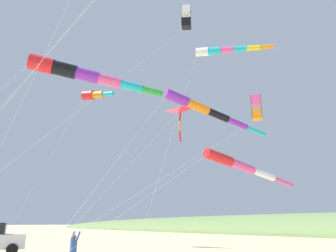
# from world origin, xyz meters

# --- Properties ---
(person_child_green_jacket) EXTENTS (0.53, 0.52, 1.49)m
(person_child_green_jacket) POSITION_xyz_m (-4.75, 4.72, 0.81)
(person_child_green_jacket) COLOR #B72833
(person_child_green_jacket) RESTS_ON ground_plane
(kite_windsock_black_fish_shape) EXTENTS (12.91, 1.91, 8.68)m
(kite_windsock_black_fish_shape) POSITION_xyz_m (-10.83, 6.71, 7.84)
(kite_windsock_black_fish_shape) COLOR purple
(kite_windsock_black_fish_shape) RESTS_ON ground_plane
(kite_windsock_teal_far_right) EXTENTS (7.28, 3.14, 13.28)m
(kite_windsock_teal_far_right) POSITION_xyz_m (-10.47, -6.80, 12.75)
(kite_windsock_teal_far_right) COLOR red
(kite_windsock_teal_far_right) RESTS_ON ground_plane
(kite_delta_white_trailing) EXTENTS (9.91, 1.97, 10.06)m
(kite_delta_white_trailing) POSITION_xyz_m (-13.00, 2.09, 9.52)
(kite_delta_white_trailing) COLOR red
(kite_delta_white_trailing) RESTS_ON ground_plane
(kite_windsock_red_high_left) EXTENTS (14.39, 0.82, 5.37)m
(kite_windsock_red_high_left) POSITION_xyz_m (-12.12, 7.92, 4.69)
(kite_windsock_red_high_left) COLOR red
(kite_windsock_red_high_left) RESTS_ON ground_plane
(kite_box_purple_drifting) EXTENTS (13.95, 2.27, 15.68)m
(kite_box_purple_drifting) POSITION_xyz_m (-11.39, 4.71, 14.89)
(kite_box_purple_drifting) COLOR white
(kite_box_purple_drifting) RESTS_ON ground_plane
(kite_windsock_blue_topmost) EXTENTS (12.11, 5.43, 16.04)m
(kite_windsock_blue_topmost) POSITION_xyz_m (-17.43, 2.38, 15.51)
(kite_windsock_blue_topmost) COLOR white
(kite_windsock_blue_topmost) RESTS_ON ground_plane
(kite_windsock_magenta_far_left) EXTENTS (13.83, 3.67, 10.87)m
(kite_windsock_magenta_far_left) POSITION_xyz_m (-5.35, 2.41, 9.99)
(kite_windsock_magenta_far_left) COLOR red
(kite_windsock_magenta_far_left) RESTS_ON ground_plane
(kite_box_striped_overhead) EXTENTS (12.45, 4.77, 9.64)m
(kite_box_striped_overhead) POSITION_xyz_m (-15.34, 6.80, 8.85)
(kite_box_striped_overhead) COLOR #EF4C93
(kite_box_striped_overhead) RESTS_ON ground_plane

